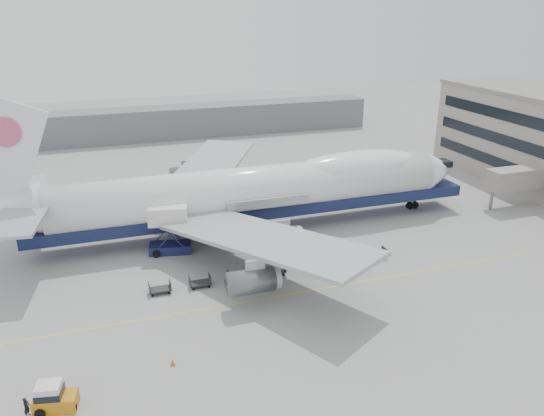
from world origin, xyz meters
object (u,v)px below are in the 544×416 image
object	(u,v)px
catering_truck	(169,226)
ground_worker	(27,407)
baggage_tug	(53,398)
airliner	(258,190)

from	to	relation	value
catering_truck	ground_worker	bearing A→B (deg)	-108.41
baggage_tug	ground_worker	xyz separation A→B (m)	(-1.87, -0.23, -0.18)
airliner	ground_worker	distance (m)	39.45
airliner	ground_worker	xyz separation A→B (m)	(-26.84, -28.51, -4.79)
catering_truck	ground_worker	size ratio (longest dim) A/B	3.65
airliner	baggage_tug	distance (m)	38.01
catering_truck	ground_worker	world-z (taller)	catering_truck
catering_truck	baggage_tug	world-z (taller)	catering_truck
baggage_tug	ground_worker	size ratio (longest dim) A/B	2.03
airliner	ground_worker	size ratio (longest dim) A/B	39.99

